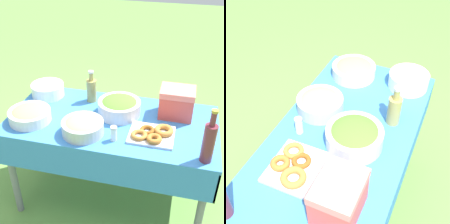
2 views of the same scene
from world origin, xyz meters
TOP-DOWN VIEW (x-y plane):
  - ground_plane at (0.00, 0.00)m, footprint 14.00×14.00m
  - picnic_table at (0.00, 0.00)m, footprint 1.42×0.72m
  - salad_bowl at (-0.03, -0.08)m, footprint 0.30×0.30m
  - pasta_bowl at (0.14, 0.20)m, footprint 0.27×0.27m
  - donut_platter at (-0.30, 0.13)m, footprint 0.30×0.26m
  - plate_stack at (0.57, -0.21)m, footprint 0.25×0.25m
  - olive_oil_bottle at (0.21, -0.22)m, footprint 0.07×0.07m
  - bread_bowl at (0.54, 0.15)m, footprint 0.28×0.28m
  - cooler_box at (-0.42, -0.16)m, footprint 0.23×0.18m
  - salt_shaker at (-0.07, 0.22)m, footprint 0.04×0.04m

SIDE VIEW (x-z plane):
  - ground_plane at x=0.00m, z-range 0.00..0.00m
  - picnic_table at x=0.00m, z-range 0.27..1.02m
  - donut_platter at x=-0.30m, z-range 0.74..0.79m
  - plate_stack at x=0.57m, z-range 0.75..0.84m
  - bread_bowl at x=0.54m, z-range 0.75..0.85m
  - salt_shaker at x=-0.07m, z-range 0.75..0.85m
  - pasta_bowl at x=0.14m, z-range 0.75..0.86m
  - salad_bowl at x=-0.03m, z-range 0.75..0.87m
  - olive_oil_bottle at x=0.21m, z-range 0.72..0.96m
  - cooler_box at x=-0.42m, z-range 0.75..0.96m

